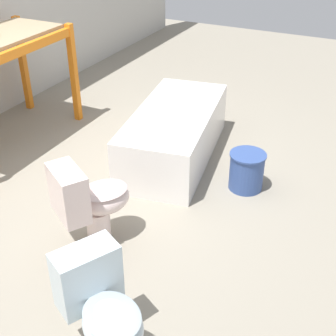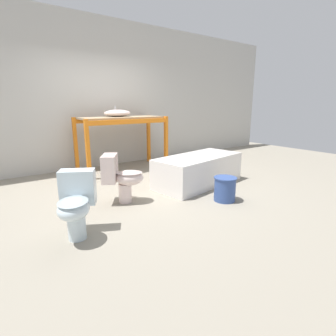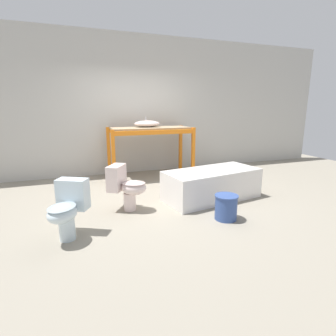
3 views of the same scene
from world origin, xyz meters
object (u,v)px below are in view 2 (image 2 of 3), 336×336
toilet_near (76,202)px  toilet_far (121,176)px  bucket_white (225,188)px  sink_basin (117,113)px  bathtub_main (198,168)px

toilet_near → toilet_far: (0.84, 0.66, 0.00)m
toilet_far → bucket_white: (1.26, -0.83, -0.21)m
toilet_far → sink_basin: bearing=7.6°
bathtub_main → toilet_far: (-1.50, -0.01, 0.10)m
sink_basin → toilet_near: (-1.71, -2.55, -0.81)m
sink_basin → bathtub_main: (0.63, -1.88, -0.91)m
toilet_near → bathtub_main: bearing=44.1°
sink_basin → bucket_white: bearing=-81.8°
sink_basin → toilet_near: bearing=-123.8°
toilet_near → toilet_far: same height
bathtub_main → toilet_far: 1.51m
toilet_far → toilet_near: bearing=160.3°
toilet_near → toilet_far: bearing=66.2°
toilet_far → bucket_white: toilet_far is taller
sink_basin → toilet_far: 2.24m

